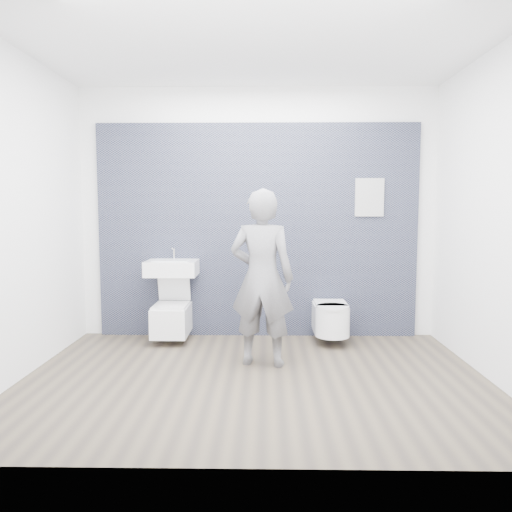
{
  "coord_description": "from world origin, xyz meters",
  "views": [
    {
      "loc": [
        0.09,
        -4.17,
        1.47
      ],
      "look_at": [
        0.0,
        0.6,
        1.0
      ],
      "focal_mm": 35.0,
      "sensor_mm": 36.0,
      "label": 1
    }
  ],
  "objects_px": {
    "toilet_square": "(172,318)",
    "visitor": "(262,278)",
    "washbasin": "(172,268)",
    "toilet_rounded": "(331,319)"
  },
  "relations": [
    {
      "from": "toilet_rounded",
      "to": "toilet_square",
      "type": "bearing_deg",
      "value": 178.63
    },
    {
      "from": "toilet_rounded",
      "to": "washbasin",
      "type": "bearing_deg",
      "value": 176.67
    },
    {
      "from": "toilet_rounded",
      "to": "visitor",
      "type": "distance_m",
      "value": 1.18
    },
    {
      "from": "toilet_square",
      "to": "visitor",
      "type": "xyz_separation_m",
      "value": [
        0.99,
        -0.78,
        0.55
      ]
    },
    {
      "from": "toilet_square",
      "to": "toilet_rounded",
      "type": "relative_size",
      "value": 1.19
    },
    {
      "from": "visitor",
      "to": "toilet_rounded",
      "type": "bearing_deg",
      "value": -124.64
    },
    {
      "from": "washbasin",
      "to": "toilet_square",
      "type": "height_order",
      "value": "washbasin"
    },
    {
      "from": "washbasin",
      "to": "toilet_rounded",
      "type": "relative_size",
      "value": 0.9
    },
    {
      "from": "visitor",
      "to": "toilet_square",
      "type": "bearing_deg",
      "value": -27.87
    },
    {
      "from": "washbasin",
      "to": "toilet_square",
      "type": "relative_size",
      "value": 0.76
    }
  ]
}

